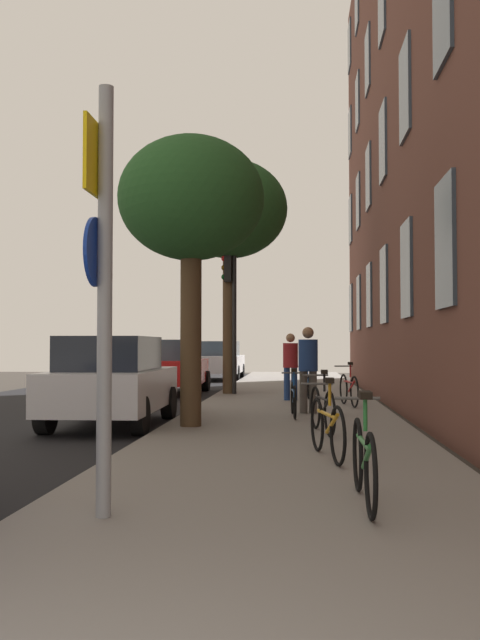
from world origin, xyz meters
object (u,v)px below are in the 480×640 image
(bicycle_0, at_px, (364,460))
(bicycle_2, at_px, (322,408))
(traffic_light, at_px, (231,297))
(car_1, at_px, (112,380))
(bicycle_5, at_px, (307,384))
(tree_near, at_px, (191,202))
(car_2, at_px, (173,366))
(sign_post, at_px, (102,271))
(pedestrian_1, at_px, (291,362))
(bicycle_3, at_px, (294,398))
(bicycle_1, at_px, (327,426))
(pedestrian_0, at_px, (308,364))
(car_3, at_px, (219,360))
(tree_far, at_px, (230,211))
(bicycle_4, at_px, (349,389))

(bicycle_0, xyz_separation_m, bicycle_2, (-0.18, 4.80, 0.00))
(traffic_light, distance_m, car_1, 7.30)
(bicycle_5, bearing_deg, tree_near, -107.45)
(car_2, bearing_deg, bicycle_2, -67.21)
(traffic_light, height_order, bicycle_5, traffic_light)
(sign_post, xyz_separation_m, pedestrian_1, (1.38, 11.70, -1.01))
(car_2, bearing_deg, bicycle_3, -63.72)
(traffic_light, xyz_separation_m, bicycle_2, (2.24, -8.36, -2.32))
(bicycle_1, xyz_separation_m, pedestrian_0, (-0.14, 5.50, 0.60))
(pedestrian_1, distance_m, car_3, 12.26)
(pedestrian_1, bearing_deg, sign_post, -96.72)
(bicycle_5, relative_size, pedestrian_1, 1.04)
(car_1, xyz_separation_m, car_2, (-0.40, 8.33, 0.00))
(bicycle_5, bearing_deg, pedestrian_1, -114.92)
(traffic_light, bearing_deg, pedestrian_1, -50.79)
(traffic_light, bearing_deg, tree_far, 105.10)
(tree_near, bearing_deg, car_3, 94.93)
(pedestrian_0, bearing_deg, bicycle_5, 89.57)
(bicycle_2, bearing_deg, bicycle_5, 91.13)
(bicycle_3, bearing_deg, car_2, 116.28)
(bicycle_3, bearing_deg, car_1, -164.40)
(sign_post, distance_m, bicycle_0, 2.71)
(bicycle_2, bearing_deg, bicycle_0, -87.80)
(bicycle_1, bearing_deg, traffic_light, 101.60)
(traffic_light, bearing_deg, bicycle_5, -28.97)
(tree_far, xyz_separation_m, bicycle_3, (1.84, -6.18, -4.79))
(traffic_light, xyz_separation_m, bicycle_1, (2.21, -10.76, -2.33))
(tree_far, bearing_deg, bicycle_0, -79.50)
(bicycle_1, height_order, bicycle_4, bicycle_4)
(bicycle_5, bearing_deg, bicycle_3, -93.80)
(traffic_light, distance_m, tree_far, 2.45)
(bicycle_0, relative_size, car_2, 0.42)
(bicycle_4, bearing_deg, pedestrian_0, -118.61)
(bicycle_1, relative_size, bicycle_4, 1.04)
(bicycle_3, xyz_separation_m, bicycle_4, (1.22, 2.40, 0.03))
(bicycle_1, relative_size, pedestrian_1, 1.07)
(pedestrian_0, height_order, pedestrian_1, pedestrian_0)
(pedestrian_0, bearing_deg, tree_near, -130.25)
(bicycle_3, xyz_separation_m, car_3, (-3.21, 15.76, 0.36))
(pedestrian_0, bearing_deg, bicycle_3, -112.32)
(pedestrian_0, relative_size, pedestrian_1, 1.05)
(pedestrian_1, height_order, car_1, pedestrian_1)
(sign_post, height_order, pedestrian_0, sign_post)
(bicycle_0, bearing_deg, car_1, 121.84)
(bicycle_3, bearing_deg, sign_post, -100.72)
(bicycle_1, relative_size, bicycle_2, 1.03)
(bicycle_2, height_order, pedestrian_1, pedestrian_1)
(pedestrian_0, bearing_deg, car_1, -155.57)
(bicycle_1, height_order, car_1, car_1)
(bicycle_0, distance_m, bicycle_4, 9.62)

